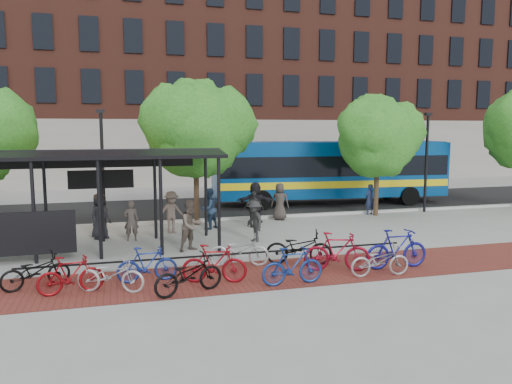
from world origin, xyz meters
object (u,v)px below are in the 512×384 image
object	(u,v)px
lamp_post_left	(103,165)
pedestrian_0	(100,216)
bike_4	(189,275)
bike_6	(239,250)
bike_11	(397,249)
pedestrian_6	(280,202)
bike_2	(111,275)
pedestrian_4	(254,209)
bike_9	(337,252)
lamp_post_right	(426,159)
bus_shelter	(65,167)
bike_7	(293,266)
pedestrian_8	(191,225)
tree_c	(379,134)
bike_8	(299,247)
tree_b	(197,125)
bus	(330,168)
pedestrian_1	(131,221)
pedestrian_2	(209,209)
bike_0	(35,271)
bike_1	(71,275)
pedestrian_7	(369,199)
pedestrian_5	(255,202)
pedestrian_3	(172,212)
bike_5	(214,264)
bike_10	(380,260)
bike_3	(147,264)

from	to	relation	value
lamp_post_left	pedestrian_0	world-z (taller)	lamp_post_left
bike_4	bike_6	world-z (taller)	bike_4
bike_11	pedestrian_6	distance (m)	8.93
bike_2	pedestrian_4	distance (m)	9.63
lamp_post_left	bike_4	world-z (taller)	lamp_post_left
bike_6	bike_9	world-z (taller)	bike_9
lamp_post_right	bus_shelter	bearing A→B (deg)	-166.61
bike_7	pedestrian_8	xyz separation A→B (m)	(-2.14, 4.67, 0.38)
lamp_post_left	pedestrian_4	xyz separation A→B (m)	(6.33, -1.53, -1.95)
tree_c	bike_8	size ratio (longest dim) A/B	2.82
tree_b	bike_8	xyz separation A→B (m)	(2.01, -7.58, -3.91)
bus	pedestrian_1	bearing A→B (deg)	-144.26
bike_4	bike_8	world-z (taller)	bike_8
bike_9	pedestrian_2	xyz separation A→B (m)	(-2.61, 7.44, 0.28)
bike_7	lamp_post_left	bearing A→B (deg)	26.04
bike_0	pedestrian_2	xyz separation A→B (m)	(5.96, 6.75, 0.41)
bike_1	bike_7	size ratio (longest dim) A/B	0.95
bus_shelter	pedestrian_7	bearing A→B (deg)	16.54
bike_11	pedestrian_5	xyz separation A→B (m)	(-2.17, 8.55, 0.32)
pedestrian_3	pedestrian_0	bearing A→B (deg)	167.51
bike_2	bike_5	bearing A→B (deg)	-67.35
bus	bike_8	size ratio (longest dim) A/B	6.41
bike_0	pedestrian_3	bearing A→B (deg)	-56.42
bus	pedestrian_6	world-z (taller)	bus
bike_8	pedestrian_3	distance (m)	6.81
bike_5	bike_7	size ratio (longest dim) A/B	1.03
bike_0	pedestrian_0	xyz separation A→B (m)	(1.51, 5.96, 0.43)
bus_shelter	pedestrian_4	xyz separation A→B (m)	(7.46, 2.55, -2.20)
bike_2	pedestrian_0	xyz separation A→B (m)	(-0.46, 6.85, 0.43)
bike_11	pedestrian_8	bearing A→B (deg)	55.92
pedestrian_3	pedestrian_8	xyz separation A→B (m)	(0.35, -3.16, 0.03)
bus	pedestrian_3	size ratio (longest dim) A/B	7.66
bus_shelter	bike_9	bearing A→B (deg)	-30.65
tree_c	bike_0	world-z (taller)	tree_c
pedestrian_5	lamp_post_left	bearing A→B (deg)	8.59
pedestrian_3	bike_7	bearing A→B (deg)	-90.69
lamp_post_right	bus	world-z (taller)	lamp_post_right
bike_2	bike_5	world-z (taller)	bike_5
bike_8	bike_10	distance (m)	2.61
bike_1	bike_2	distance (m)	1.01
bike_1	bike_5	world-z (taller)	bike_5
pedestrian_3	bike_10	bearing A→B (deg)	-74.20
lamp_post_right	bike_5	bearing A→B (deg)	-144.99
tree_b	pedestrian_7	bearing A→B (deg)	2.11
tree_c	bike_0	distance (m)	17.09
lamp_post_left	bike_2	size ratio (longest dim) A/B	2.80
pedestrian_0	pedestrian_2	world-z (taller)	pedestrian_0
pedestrian_0	pedestrian_6	world-z (taller)	pedestrian_0
bike_3	pedestrian_0	bearing A→B (deg)	11.36
bike_2	bike_4	world-z (taller)	bike_4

